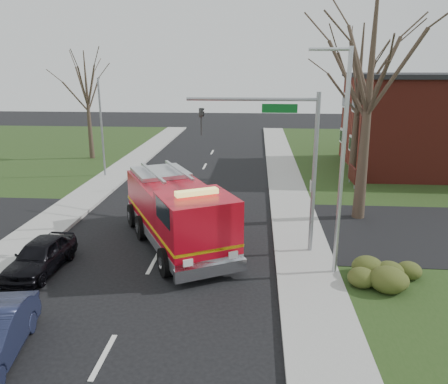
{
  "coord_description": "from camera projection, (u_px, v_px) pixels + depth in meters",
  "views": [
    {
      "loc": [
        4.11,
        -16.07,
        7.75
      ],
      "look_at": [
        2.62,
        3.79,
        2.0
      ],
      "focal_mm": 35.0,
      "sensor_mm": 36.0,
      "label": 1
    }
  ],
  "objects": [
    {
      "name": "ground",
      "position": [
        153.0,
        263.0,
        17.84
      ],
      "size": [
        120.0,
        120.0,
        0.0
      ],
      "primitive_type": "plane",
      "color": "black",
      "rests_on": "ground"
    },
    {
      "name": "utility_pole_far",
      "position": [
        102.0,
        129.0,
        30.77
      ],
      "size": [
        0.14,
        0.14,
        7.0
      ],
      "primitive_type": "cylinder",
      "color": "gray",
      "rests_on": "ground"
    },
    {
      "name": "fire_engine",
      "position": [
        178.0,
        214.0,
        19.2
      ],
      "size": [
        6.16,
        8.45,
        3.26
      ],
      "rotation": [
        0.0,
        0.0,
        0.48
      ],
      "color": "#AE0817",
      "rests_on": "ground"
    },
    {
      "name": "hedge_corner",
      "position": [
        387.0,
        268.0,
        16.07
      ],
      "size": [
        2.8,
        2.0,
        0.9
      ],
      "primitive_type": "ellipsoid",
      "color": "#324017",
      "rests_on": "lawn_right"
    },
    {
      "name": "streetlight_pole",
      "position": [
        341.0,
        159.0,
        15.58
      ],
      "size": [
        1.48,
        0.16,
        8.4
      ],
      "color": "#B7BABF",
      "rests_on": "ground"
    },
    {
      "name": "bare_tree_near",
      "position": [
        371.0,
        74.0,
        20.85
      ],
      "size": [
        6.0,
        6.0,
        12.0
      ],
      "color": "#3A2C22",
      "rests_on": "ground"
    },
    {
      "name": "sidewalk_right",
      "position": [
        306.0,
        267.0,
        17.37
      ],
      "size": [
        2.4,
        80.0,
        0.15
      ],
      "primitive_type": "cube",
      "color": "gray",
      "rests_on": "ground"
    },
    {
      "name": "bare_tree_left",
      "position": [
        87.0,
        94.0,
        36.17
      ],
      "size": [
        4.5,
        4.5,
        9.0
      ],
      "color": "#3A2C22",
      "rests_on": "ground"
    },
    {
      "name": "health_center_sign",
      "position": [
        353.0,
        174.0,
        28.82
      ],
      "size": [
        0.12,
        2.0,
        1.4
      ],
      "color": "#41120F",
      "rests_on": "ground"
    },
    {
      "name": "traffic_signal_mast",
      "position": [
        284.0,
        145.0,
        17.6
      ],
      "size": [
        5.29,
        0.18,
        6.8
      ],
      "color": "gray",
      "rests_on": "ground"
    },
    {
      "name": "parked_car_maroon",
      "position": [
        40.0,
        256.0,
        17.0
      ],
      "size": [
        1.73,
        3.9,
        1.3
      ],
      "primitive_type": "imported",
      "rotation": [
        0.0,
        0.0,
        -0.05
      ],
      "color": "black",
      "rests_on": "ground"
    },
    {
      "name": "sidewalk_left",
      "position": [
        7.0,
        257.0,
        18.26
      ],
      "size": [
        2.4,
        80.0,
        0.15
      ],
      "primitive_type": "cube",
      "color": "gray",
      "rests_on": "ground"
    },
    {
      "name": "bare_tree_far",
      "position": [
        359.0,
        86.0,
        29.62
      ],
      "size": [
        5.25,
        5.25,
        10.5
      ],
      "color": "#3A2C22",
      "rests_on": "ground"
    }
  ]
}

